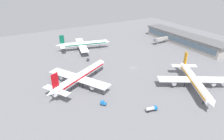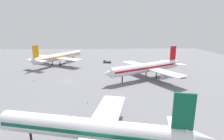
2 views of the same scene
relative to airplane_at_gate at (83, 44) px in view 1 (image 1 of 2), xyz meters
name	(u,v)px [view 1 (image 1 of 2)]	position (x,y,z in m)	size (l,w,h in m)	color
ground	(133,68)	(-55.76, -17.70, -5.79)	(288.00, 288.00, 0.00)	slate
terminal_building	(183,39)	(-35.17, -95.64, -0.12)	(93.11, 18.41, 11.12)	#9E9993
airplane_at_gate	(83,44)	(0.00, 0.00, 0.00)	(42.21, 51.83, 15.93)	white
airplane_taxiing	(194,80)	(-99.61, -32.77, 0.25)	(48.82, 40.96, 16.61)	white
airplane_distant	(80,76)	(-59.93, 26.76, 0.41)	(42.69, 51.07, 17.07)	white
fuel_truck	(151,109)	(-104.10, 4.72, -4.41)	(3.32, 6.57, 2.50)	black
pushback_tractor	(88,60)	(-25.85, 6.85, -4.82)	(4.79, 3.67, 1.90)	black
baggage_tug	(103,103)	(-86.68, 24.27, -4.64)	(3.74, 3.65, 2.30)	black
jet_bridge	(161,39)	(-22.95, -76.28, -0.66)	(3.28, 17.99, 6.74)	#9E9993
safety_cone_near_gate	(151,63)	(-56.49, -35.77, -5.49)	(0.44, 0.44, 0.60)	#EA590C
safety_cone_mid_apron	(100,58)	(-27.06, -3.84, -5.49)	(0.44, 0.44, 0.60)	#EA590C
safety_cone_far_side	(139,107)	(-98.60, 8.35, -5.49)	(0.44, 0.44, 0.60)	#EA590C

